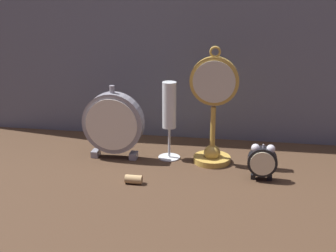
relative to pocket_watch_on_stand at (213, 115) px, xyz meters
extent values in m
plane|color=#422D1E|center=(-0.11, -0.13, -0.14)|extent=(4.00, 4.00, 0.00)
cube|color=slate|center=(-0.11, 0.20, 0.21)|extent=(1.43, 0.01, 0.69)
cylinder|color=gold|center=(0.00, 0.00, -0.13)|extent=(0.10, 0.10, 0.02)
sphere|color=gold|center=(0.00, 0.00, -0.11)|extent=(0.05, 0.05, 0.05)
cylinder|color=gold|center=(0.00, 0.00, -0.05)|extent=(0.01, 0.01, 0.14)
cylinder|color=gold|center=(0.00, 0.00, 0.09)|extent=(0.13, 0.02, 0.13)
cylinder|color=beige|center=(0.00, -0.01, 0.09)|extent=(0.11, 0.00, 0.11)
torus|color=gold|center=(0.00, 0.00, 0.17)|extent=(0.03, 0.01, 0.03)
cube|color=black|center=(0.11, -0.09, -0.13)|extent=(0.01, 0.01, 0.01)
cube|color=black|center=(0.15, -0.09, -0.13)|extent=(0.01, 0.01, 0.01)
cylinder|color=black|center=(0.13, -0.09, -0.09)|extent=(0.07, 0.03, 0.07)
cylinder|color=beige|center=(0.13, -0.11, -0.09)|extent=(0.06, 0.00, 0.06)
sphere|color=silver|center=(0.11, -0.09, -0.05)|extent=(0.02, 0.02, 0.02)
sphere|color=silver|center=(0.15, -0.09, -0.05)|extent=(0.02, 0.02, 0.02)
cylinder|color=silver|center=(0.13, -0.09, -0.05)|extent=(0.00, 0.00, 0.01)
cube|color=gray|center=(-0.33, -0.01, -0.13)|extent=(0.02, 0.03, 0.02)
cube|color=gray|center=(-0.22, -0.01, -0.13)|extent=(0.02, 0.03, 0.02)
cylinder|color=gray|center=(-0.27, -0.01, -0.03)|extent=(0.17, 0.04, 0.17)
cylinder|color=silver|center=(-0.27, -0.03, -0.03)|extent=(0.14, 0.00, 0.14)
cylinder|color=gray|center=(-0.27, -0.01, 0.06)|extent=(0.01, 0.01, 0.02)
cylinder|color=silver|center=(-0.12, 0.01, -0.13)|extent=(0.06, 0.06, 0.01)
cylinder|color=silver|center=(-0.12, 0.01, -0.09)|extent=(0.01, 0.01, 0.08)
cylinder|color=white|center=(-0.12, 0.01, 0.02)|extent=(0.04, 0.04, 0.13)
cylinder|color=#DBC675|center=(-0.12, 0.01, 0.00)|extent=(0.03, 0.03, 0.08)
cylinder|color=tan|center=(-0.18, -0.17, -0.12)|extent=(0.04, 0.02, 0.02)
camera|label=1|loc=(0.08, -1.20, 0.36)|focal=50.00mm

